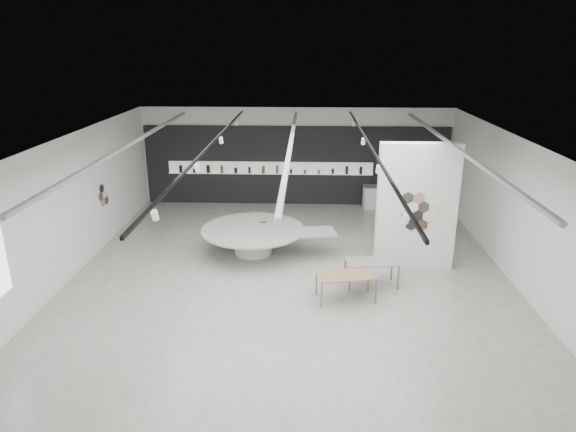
{
  "coord_description": "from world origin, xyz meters",
  "views": [
    {
      "loc": [
        0.43,
        -12.71,
        6.16
      ],
      "look_at": [
        -0.09,
        1.2,
        1.42
      ],
      "focal_mm": 32.0,
      "sensor_mm": 36.0,
      "label": 1
    }
  ],
  "objects_px": {
    "partition_column": "(417,207)",
    "sample_table_wood": "(346,276)",
    "display_island": "(255,237)",
    "kitchen_counter": "(383,197)",
    "sample_table_stone": "(372,263)"
  },
  "relations": [
    {
      "from": "sample_table_stone",
      "to": "kitchen_counter",
      "type": "xyz_separation_m",
      "value": [
        1.24,
        6.79,
        -0.2
      ]
    },
    {
      "from": "partition_column",
      "to": "kitchen_counter",
      "type": "xyz_separation_m",
      "value": [
        -0.09,
        5.52,
        -1.36
      ]
    },
    {
      "from": "display_island",
      "to": "kitchen_counter",
      "type": "height_order",
      "value": "kitchen_counter"
    },
    {
      "from": "sample_table_stone",
      "to": "sample_table_wood",
      "type": "bearing_deg",
      "value": -132.47
    },
    {
      "from": "partition_column",
      "to": "display_island",
      "type": "relative_size",
      "value": 0.83
    },
    {
      "from": "partition_column",
      "to": "sample_table_wood",
      "type": "height_order",
      "value": "partition_column"
    },
    {
      "from": "display_island",
      "to": "sample_table_stone",
      "type": "distance_m",
      "value": 3.9
    },
    {
      "from": "kitchen_counter",
      "to": "display_island",
      "type": "bearing_deg",
      "value": -136.42
    },
    {
      "from": "sample_table_wood",
      "to": "display_island",
      "type": "bearing_deg",
      "value": 131.49
    },
    {
      "from": "display_island",
      "to": "partition_column",
      "type": "bearing_deg",
      "value": -18.77
    },
    {
      "from": "partition_column",
      "to": "sample_table_wood",
      "type": "distance_m",
      "value": 3.15
    },
    {
      "from": "partition_column",
      "to": "sample_table_stone",
      "type": "xyz_separation_m",
      "value": [
        -1.33,
        -1.28,
        -1.16
      ]
    },
    {
      "from": "partition_column",
      "to": "display_island",
      "type": "xyz_separation_m",
      "value": [
        -4.61,
        0.81,
        -1.28
      ]
    },
    {
      "from": "sample_table_wood",
      "to": "kitchen_counter",
      "type": "distance_m",
      "value": 7.85
    },
    {
      "from": "partition_column",
      "to": "display_island",
      "type": "bearing_deg",
      "value": 170.04
    }
  ]
}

